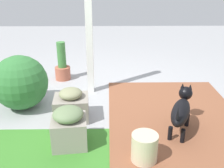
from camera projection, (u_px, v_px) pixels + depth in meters
ground_plane at (109, 95)px, 4.27m from camera, size 12.00×12.00×0.00m
brick_path at (175, 116)px, 3.63m from camera, size 1.80×2.40×0.02m
porch_pillar at (89, 31)px, 4.03m from camera, size 0.10×0.10×2.03m
stone_planter_mid at (72, 105)px, 3.52m from camera, size 0.48×0.43×0.44m
stone_planter_far at (69, 127)px, 2.96m from camera, size 0.43×0.41×0.48m
round_shrub at (21, 83)px, 3.75m from camera, size 0.78×0.78×0.78m
terracotta_pot_tall at (62, 66)px, 4.83m from camera, size 0.28×0.28×0.70m
dog at (182, 110)px, 3.19m from camera, size 0.45×0.75×0.53m
ceramic_urn at (145, 148)px, 2.72m from camera, size 0.28×0.28×0.32m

